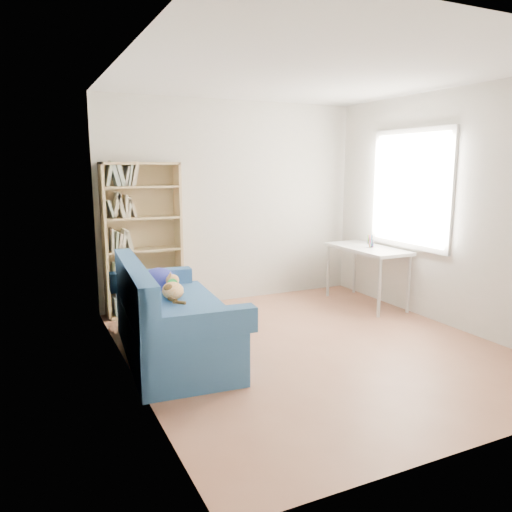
{
  "coord_description": "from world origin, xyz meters",
  "views": [
    {
      "loc": [
        -2.53,
        -4.04,
        1.78
      ],
      "look_at": [
        -0.34,
        0.58,
        0.85
      ],
      "focal_mm": 35.0,
      "sensor_mm": 36.0,
      "label": 1
    }
  ],
  "objects_px": {
    "sofa": "(169,320)",
    "bookshelf": "(143,246)",
    "desk": "(367,253)",
    "pen_cup": "(370,243)"
  },
  "relations": [
    {
      "from": "sofa",
      "to": "bookshelf",
      "type": "relative_size",
      "value": 1.05
    },
    {
      "from": "bookshelf",
      "to": "desk",
      "type": "xyz_separation_m",
      "value": [
        2.69,
        -0.81,
        -0.16
      ]
    },
    {
      "from": "desk",
      "to": "pen_cup",
      "type": "distance_m",
      "value": 0.14
    },
    {
      "from": "bookshelf",
      "to": "desk",
      "type": "distance_m",
      "value": 2.81
    },
    {
      "from": "sofa",
      "to": "bookshelf",
      "type": "distance_m",
      "value": 1.54
    },
    {
      "from": "bookshelf",
      "to": "sofa",
      "type": "bearing_deg",
      "value": -94.19
    },
    {
      "from": "bookshelf",
      "to": "desk",
      "type": "bearing_deg",
      "value": -16.67
    },
    {
      "from": "sofa",
      "to": "pen_cup",
      "type": "bearing_deg",
      "value": 16.87
    },
    {
      "from": "bookshelf",
      "to": "pen_cup",
      "type": "xyz_separation_m",
      "value": [
        2.71,
        -0.84,
        -0.03
      ]
    },
    {
      "from": "sofa",
      "to": "bookshelf",
      "type": "xyz_separation_m",
      "value": [
        0.11,
        1.45,
        0.5
      ]
    }
  ]
}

